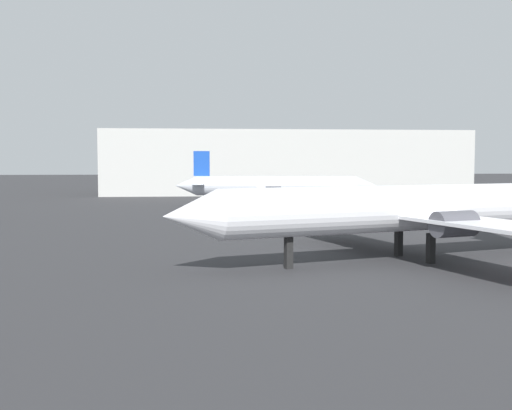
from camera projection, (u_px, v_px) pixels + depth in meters
name	position (u px, v px, depth m)	size (l,w,h in m)	color
airplane_on_taxiway	(403.00, 208.00, 44.74)	(33.23, 27.23, 11.74)	white
airplane_far_right	(275.00, 186.00, 93.67)	(29.65, 18.73, 8.33)	silver
terminal_building	(283.00, 162.00, 137.52)	(74.62, 24.76, 13.02)	#B7B7B2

